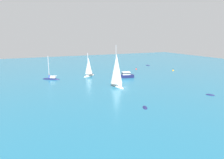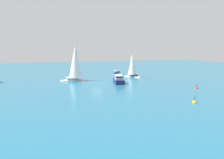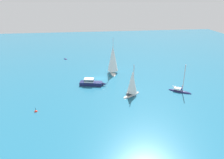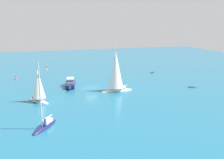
# 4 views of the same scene
# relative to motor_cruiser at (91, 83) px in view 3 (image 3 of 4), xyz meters

# --- Properties ---
(ground_plane) EXTENTS (160.00, 160.00, 0.00)m
(ground_plane) POSITION_rel_motor_cruiser_xyz_m (-2.32, -4.38, -0.74)
(ground_plane) COLOR #1E607F
(motor_cruiser) EXTENTS (7.40, 3.20, 1.88)m
(motor_cruiser) POSITION_rel_motor_cruiser_xyz_m (0.00, 0.00, 0.00)
(motor_cruiser) COLOR #191E4C
(motor_cruiser) RESTS_ON ground
(sloop) EXTENTS (3.12, 6.90, 11.24)m
(sloop) POSITION_rel_motor_cruiser_xyz_m (-6.92, -8.65, 3.30)
(sloop) COLOR silver
(sloop) RESTS_ON ground
(tender) EXTENTS (1.65, 2.21, 0.37)m
(tender) POSITION_rel_motor_cruiser_xyz_m (-9.57, -25.99, -0.74)
(tender) COLOR #191E4C
(tender) RESTS_ON ground
(yacht) EXTENTS (5.31, 4.37, 7.67)m
(yacht) POSITION_rel_motor_cruiser_xyz_m (-21.46, 7.12, -0.53)
(yacht) COLOR #191E4C
(yacht) RESTS_ON ground
(dinghy) EXTENTS (1.73, 2.08, 0.49)m
(dinghy) POSITION_rel_motor_cruiser_xyz_m (8.40, -25.37, -0.74)
(dinghy) COLOR #191E4C
(dinghy) RESTS_ON ground
(sailboat) EXTENTS (5.09, 4.04, 8.04)m
(sailboat) POSITION_rel_motor_cruiser_xyz_m (-9.26, 7.29, 2.07)
(sailboat) COLOR silver
(sailboat) RESTS_ON ground
(mooring_buoy) EXTENTS (0.65, 0.65, 1.22)m
(mooring_buoy) POSITION_rel_motor_cruiser_xyz_m (12.06, 12.21, -0.73)
(mooring_buoy) COLOR red
(mooring_buoy) RESTS_ON ground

